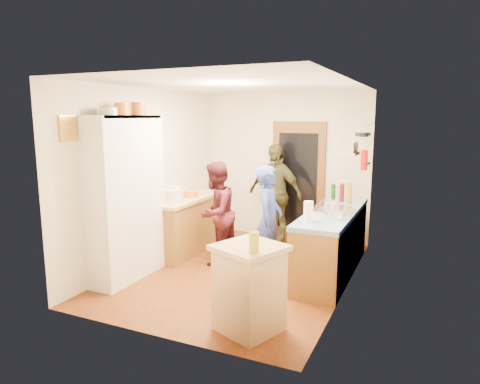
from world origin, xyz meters
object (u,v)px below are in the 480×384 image
Objects in this scene: right_counter_base at (332,244)px; island_base at (249,290)px; hutch_body at (126,199)px; person_left at (219,213)px; person_back at (275,194)px; person_hob at (270,221)px.

island_base is (-0.41, -1.99, 0.01)m from right_counter_base.
person_left is (0.84, 1.06, -0.33)m from hutch_body.
person_hob is at bearing -62.20° from person_back.
right_counter_base is 2.56× the size of island_base.
island_base reaches higher than right_counter_base.
hutch_body is at bearing 161.73° from island_base.
person_left is at bearing 70.20° from person_hob.
person_back is at bearing 105.10° from island_base.
island_base is 0.56× the size of person_hob.
person_back is at bearing 8.40° from person_hob.
person_back is (1.26, 2.38, -0.23)m from hutch_body.
hutch_body is 1.44× the size of person_hob.
right_counter_base is 0.94m from person_hob.
right_counter_base is at bearing -30.73° from person_back.
person_back reaches higher than right_counter_base.
person_back reaches higher than island_base.
hutch_body reaches higher than right_counter_base.
hutch_body is 2.90m from right_counter_base.
hutch_body reaches higher than person_left.
person_hob is 1.00× the size of person_left.
person_back is (-1.24, 1.08, 0.45)m from right_counter_base.
hutch_body is 2.56× the size of island_base.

